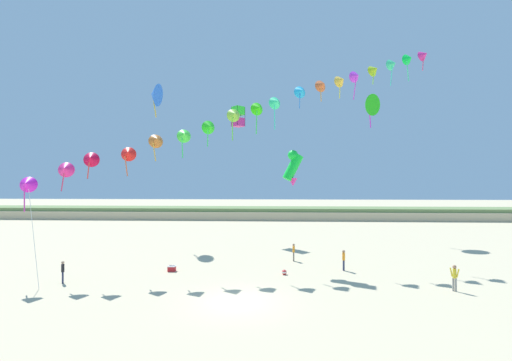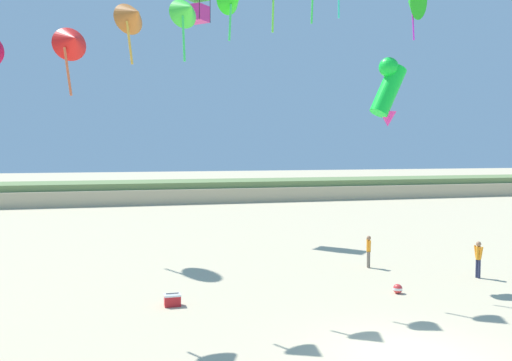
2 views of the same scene
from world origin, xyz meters
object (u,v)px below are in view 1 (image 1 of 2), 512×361
object	(u,v)px
beach_ball	(284,272)
person_far_left	(455,276)
person_near_left	(344,259)
person_near_right	(63,270)
large_kite_outer_drift	(238,117)
person_mid_center	(294,251)
large_kite_mid_trail	(293,166)
beach_cooler	(172,269)
large_kite_high_solo	(370,105)
large_kite_low_lead	(155,95)

from	to	relation	value
beach_ball	person_far_left	bearing A→B (deg)	-17.76
person_near_left	person_near_right	distance (m)	19.98
person_far_left	beach_ball	world-z (taller)	person_far_left
person_near_left	large_kite_outer_drift	size ratio (longest dim) A/B	0.65
person_near_right	person_mid_center	distance (m)	17.46
beach_ball	large_kite_mid_trail	bearing A→B (deg)	72.04
person_mid_center	person_far_left	bearing A→B (deg)	-39.17
person_mid_center	beach_cooler	world-z (taller)	person_mid_center
large_kite_high_solo	large_kite_outer_drift	bearing A→B (deg)	-174.55
person_mid_center	large_kite_outer_drift	xyz separation A→B (m)	(-6.06, 12.44, 14.06)
large_kite_mid_trail	person_mid_center	bearing A→B (deg)	84.93
large_kite_low_lead	person_near_right	bearing A→B (deg)	-90.87
large_kite_mid_trail	beach_ball	world-z (taller)	large_kite_mid_trail
person_mid_center	beach_cooler	xyz separation A→B (m)	(-9.48, -3.85, -0.65)
person_near_right	person_far_left	world-z (taller)	person_far_left
beach_ball	beach_cooler	bearing A→B (deg)	176.44
large_kite_high_solo	large_kite_low_lead	bearing A→B (deg)	-171.01
person_near_right	large_kite_low_lead	size ratio (longest dim) A/B	0.37
person_near_right	beach_cooler	size ratio (longest dim) A/B	2.57
large_kite_high_solo	beach_cooler	xyz separation A→B (m)	(-19.93, -17.86, -16.32)
person_mid_center	large_kite_low_lead	xyz separation A→B (m)	(-15.65, 9.88, 16.23)
person_far_left	large_kite_low_lead	world-z (taller)	large_kite_low_lead
person_near_left	beach_cooler	bearing A→B (deg)	-176.39
person_near_right	person_near_left	bearing A→B (deg)	12.10
person_near_left	large_kite_low_lead	size ratio (longest dim) A/B	0.39
large_kite_mid_trail	large_kite_high_solo	distance (m)	20.98
person_far_left	large_kite_high_solo	size ratio (longest dim) A/B	0.38
person_near_right	large_kite_high_solo	distance (m)	37.29
person_near_left	person_far_left	distance (m)	7.50
person_near_left	large_kite_low_lead	xyz separation A→B (m)	(-19.28, 12.90, 16.19)
large_kite_high_solo	person_near_right	bearing A→B (deg)	-141.15
large_kite_mid_trail	large_kite_outer_drift	size ratio (longest dim) A/B	1.18
person_mid_center	large_kite_outer_drift	distance (m)	19.72
person_mid_center	person_near_left	bearing A→B (deg)	-39.75
person_near_right	large_kite_mid_trail	size ratio (longest dim) A/B	0.51
person_mid_center	large_kite_high_solo	size ratio (longest dim) A/B	0.35
large_kite_mid_trail	large_kite_low_lead	bearing A→B (deg)	142.54
person_near_left	large_kite_mid_trail	size ratio (longest dim) A/B	0.55
person_far_left	large_kite_outer_drift	world-z (taller)	large_kite_outer_drift
person_near_right	large_kite_mid_trail	distance (m)	18.08
large_kite_high_solo	beach_ball	xyz separation A→B (m)	(-11.40, -18.39, -16.35)
person_far_left	large_kite_low_lead	size ratio (longest dim) A/B	0.40
large_kite_low_lead	beach_ball	bearing A→B (deg)	-44.15
person_far_left	beach_ball	size ratio (longest dim) A/B	4.49
large_kite_outer_drift	person_near_left	bearing A→B (deg)	-57.90
large_kite_high_solo	beach_cooler	world-z (taller)	large_kite_high_solo
person_near_right	beach_cooler	world-z (taller)	person_near_right
beach_cooler	beach_ball	bearing A→B (deg)	-3.56
large_kite_low_lead	beach_ball	xyz separation A→B (m)	(14.69, -14.26, -16.92)
large_kite_mid_trail	beach_cooler	bearing A→B (deg)	-168.60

